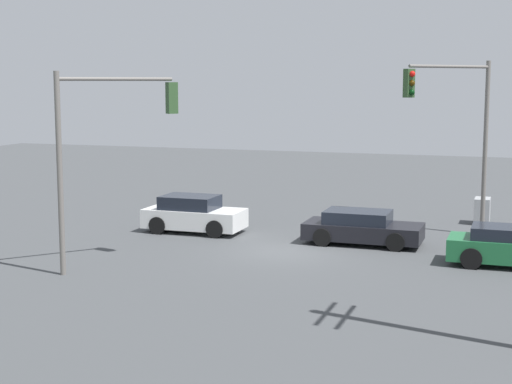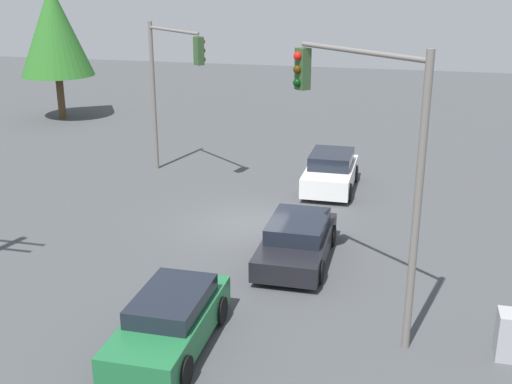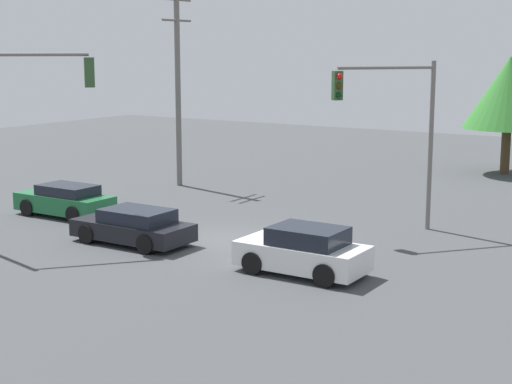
# 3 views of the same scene
# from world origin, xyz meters

# --- Properties ---
(ground_plane) EXTENTS (80.00, 80.00, 0.00)m
(ground_plane) POSITION_xyz_m (0.00, 0.00, 0.00)
(ground_plane) COLOR #424447
(sedan_dark) EXTENTS (2.03, 4.42, 1.28)m
(sedan_dark) POSITION_xyz_m (2.14, -2.35, 0.63)
(sedan_dark) COLOR black
(sedan_dark) RESTS_ON ground_plane
(sedan_green) EXTENTS (1.85, 4.32, 1.34)m
(sedan_green) POSITION_xyz_m (0.13, -7.87, 0.67)
(sedan_green) COLOR #1E6638
(sedan_green) RESTS_ON ground_plane
(sedan_white) EXTENTS (1.98, 4.04, 1.51)m
(sedan_white) POSITION_xyz_m (2.26, 4.66, 0.73)
(sedan_white) COLOR silver
(sedan_white) RESTS_ON ground_plane
(traffic_signal_main) EXTENTS (3.30, 2.82, 6.46)m
(traffic_signal_main) POSITION_xyz_m (-4.52, 4.73, 4.43)
(traffic_signal_main) COLOR slate
(traffic_signal_main) RESTS_ON ground_plane
(traffic_signal_cross) EXTENTS (3.37, 2.95, 6.95)m
(traffic_signal_cross) POSITION_xyz_m (4.33, -5.56, 4.75)
(traffic_signal_cross) COLOR slate
(traffic_signal_cross) RESTS_ON ground_plane
(tree_left) EXTENTS (4.25, 4.25, 7.83)m
(tree_left) POSITION_xyz_m (-15.29, 14.20, 5.19)
(tree_left) COLOR #4C3823
(tree_left) RESTS_ON ground_plane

